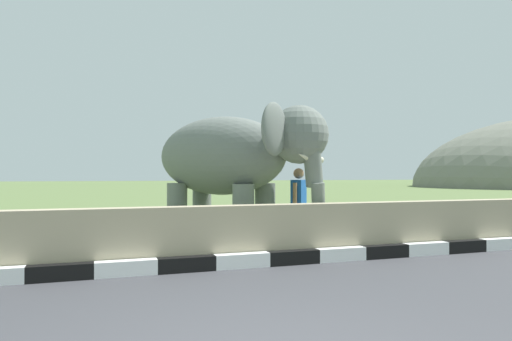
# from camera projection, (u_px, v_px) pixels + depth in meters

# --- Properties ---
(striped_curb) EXTENTS (16.20, 0.20, 0.24)m
(striped_curb) POSITION_uv_depth(u_px,v_px,m) (157.00, 267.00, 6.96)
(striped_curb) COLOR white
(striped_curb) RESTS_ON ground_plane
(barrier_parapet) EXTENTS (28.00, 0.36, 1.00)m
(barrier_parapet) POSITION_uv_depth(u_px,v_px,m) (292.00, 233.00, 8.02)
(barrier_parapet) COLOR tan
(barrier_parapet) RESTS_ON ground_plane
(elephant) EXTENTS (3.76, 3.90, 2.89)m
(elephant) POSITION_uv_depth(u_px,v_px,m) (235.00, 158.00, 9.83)
(elephant) COLOR slate
(elephant) RESTS_ON ground_plane
(person_handler) EXTENTS (0.49, 0.52, 1.66)m
(person_handler) POSITION_uv_depth(u_px,v_px,m) (299.00, 202.00, 9.98)
(person_handler) COLOR navy
(person_handler) RESTS_ON ground_plane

